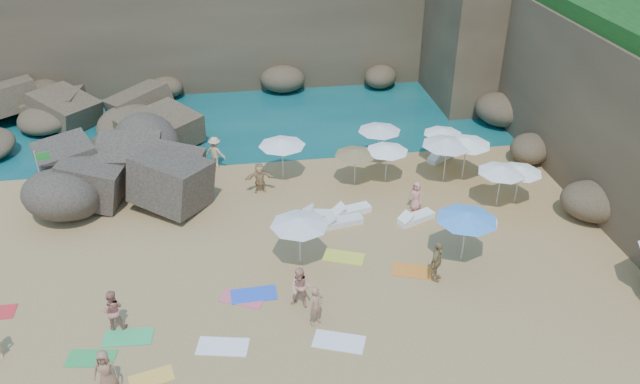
{
  "coord_description": "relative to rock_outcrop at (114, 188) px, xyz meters",
  "views": [
    {
      "loc": [
        -1.61,
        -20.93,
        16.32
      ],
      "look_at": [
        2.0,
        3.0,
        2.0
      ],
      "focal_mm": 35.0,
      "sensor_mm": 36.0,
      "label": 1
    }
  ],
  "objects": [
    {
      "name": "parasol_6",
      "position": [
        12.46,
        -1.38,
        1.88
      ],
      "size": [
        2.16,
        2.16,
        2.04
      ],
      "color": "silver",
      "rests_on": "ground"
    },
    {
      "name": "parasol_2",
      "position": [
        19.0,
        -4.54,
        2.03
      ],
      "size": [
        2.34,
        2.34,
        2.21
      ],
      "color": "silver",
      "rests_on": "ground"
    },
    {
      "name": "cliff_right",
      "position": [
        27.04,
        -0.3,
        4.0
      ],
      "size": [
        8.0,
        30.0,
        8.0
      ],
      "primitive_type": "cube",
      "color": "brown",
      "rests_on": "ground"
    },
    {
      "name": "person_lie_5",
      "position": [
        8.49,
        -10.56,
        0.33
      ],
      "size": [
        1.58,
        1.95,
        0.67
      ],
      "primitive_type": "imported",
      "rotation": [
        0.0,
        0.0,
        -0.49
      ],
      "color": "#DE997E",
      "rests_on": "ground"
    },
    {
      "name": "seawater",
      "position": [
        8.04,
        21.7,
        0.0
      ],
      "size": [
        120.0,
        120.0,
        0.0
      ],
      "primitive_type": "plane",
      "color": "#0C4751",
      "rests_on": "ground"
    },
    {
      "name": "parasol_3",
      "position": [
        17.7,
        0.4,
        1.86
      ],
      "size": [
        2.14,
        2.14,
        2.02
      ],
      "color": "silver",
      "rests_on": "ground"
    },
    {
      "name": "parasol_0",
      "position": [
        14.25,
        0.9,
        2.06
      ],
      "size": [
        2.37,
        2.37,
        2.24
      ],
      "color": "silver",
      "rests_on": "ground"
    },
    {
      "name": "lounger_5",
      "position": [
        11.16,
        -5.06,
        0.15
      ],
      "size": [
        1.97,
        0.95,
        0.29
      ],
      "primitive_type": "cube",
      "rotation": [
        0.0,
        0.0,
        0.18
      ],
      "color": "silver",
      "rests_on": "ground"
    },
    {
      "name": "towel_3",
      "position": [
        0.79,
        -12.22,
        0.01
      ],
      "size": [
        1.8,
        1.11,
        0.03
      ],
      "primitive_type": "cube",
      "rotation": [
        0.0,
        0.0,
        -0.16
      ],
      "color": "green",
      "rests_on": "ground"
    },
    {
      "name": "cliff_corner",
      "position": [
        25.04,
        11.7,
        4.0
      ],
      "size": [
        10.0,
        12.0,
        8.0
      ],
      "primitive_type": "cube",
      "color": "brown",
      "rests_on": "ground"
    },
    {
      "name": "cliff_back",
      "position": [
        10.04,
        16.7,
        4.0
      ],
      "size": [
        44.0,
        8.0,
        8.0
      ],
      "primitive_type": "cube",
      "color": "brown",
      "rests_on": "ground"
    },
    {
      "name": "parasol_1",
      "position": [
        14.14,
        -1.32,
        1.93
      ],
      "size": [
        2.23,
        2.23,
        2.11
      ],
      "color": "silver",
      "rests_on": "ground"
    },
    {
      "name": "towel_11",
      "position": [
        1.96,
        -11.34,
        0.02
      ],
      "size": [
        1.84,
        1.0,
        0.03
      ],
      "primitive_type": "cube",
      "rotation": [
        0.0,
        0.0,
        -0.06
      ],
      "color": "#34B760",
      "rests_on": "ground"
    },
    {
      "name": "parasol_7",
      "position": [
        20.0,
        -4.41,
        1.89
      ],
      "size": [
        2.18,
        2.18,
        2.06
      ],
      "color": "silver",
      "rests_on": "ground"
    },
    {
      "name": "lounger_3",
      "position": [
        11.76,
        -4.16,
        0.15
      ],
      "size": [
        1.99,
        1.09,
        0.29
      ],
      "primitive_type": "cube",
      "rotation": [
        0.0,
        0.0,
        0.26
      ],
      "color": "white",
      "rests_on": "ground"
    },
    {
      "name": "flag_pole",
      "position": [
        -2.63,
        -2.07,
        2.17
      ],
      "size": [
        0.65,
        0.22,
        3.41
      ],
      "color": "silver",
      "rests_on": "ground"
    },
    {
      "name": "person_stand_3",
      "position": [
        14.2,
        -9.71,
        0.91
      ],
      "size": [
        0.99,
        1.13,
        1.83
      ],
      "primitive_type": "imported",
      "rotation": [
        0.0,
        0.0,
        0.95
      ],
      "color": "olive",
      "rests_on": "ground"
    },
    {
      "name": "person_stand_2",
      "position": [
        5.3,
        1.6,
        0.89
      ],
      "size": [
        1.24,
        1.0,
        1.79
      ],
      "primitive_type": "imported",
      "rotation": [
        0.0,
        0.0,
        2.61
      ],
      "color": "#E9BB84",
      "rests_on": "ground"
    },
    {
      "name": "lounger_1",
      "position": [
        10.24,
        -4.3,
        0.14
      ],
      "size": [
        1.89,
        0.97,
        0.28
      ],
      "primitive_type": "cube",
      "rotation": [
        0.0,
        0.0,
        -0.22
      ],
      "color": "silver",
      "rests_on": "ground"
    },
    {
      "name": "towel_12",
      "position": [
        10.73,
        -7.65,
        0.02
      ],
      "size": [
        1.97,
        1.48,
        0.03
      ],
      "primitive_type": "cube",
      "rotation": [
        0.0,
        0.0,
        -0.38
      ],
      "color": "yellow",
      "rests_on": "ground"
    },
    {
      "name": "person_lie_4",
      "position": [
        8.94,
        -11.62,
        0.2
      ],
      "size": [
        1.38,
        1.72,
        0.4
      ],
      "primitive_type": "imported",
      "rotation": [
        0.0,
        0.0,
        0.55
      ],
      "color": "#A77353",
      "rests_on": "ground"
    },
    {
      "name": "rock_promontory",
      "position": [
        -2.96,
        7.7,
        0.0
      ],
      "size": [
        12.0,
        7.0,
        2.0
      ],
      "primitive_type": null,
      "color": "brown",
      "rests_on": "ground"
    },
    {
      "name": "towel_4",
      "position": [
        2.98,
        -13.47,
        0.01
      ],
      "size": [
        1.63,
        1.09,
        0.03
      ],
      "primitive_type": "cube",
      "rotation": [
        0.0,
        0.0,
        0.25
      ],
      "color": "#FFB943",
      "rests_on": "ground"
    },
    {
      "name": "person_stand_5",
      "position": [
        7.51,
        -1.43,
        0.81
      ],
      "size": [
        1.52,
        0.49,
        1.62
      ],
      "primitive_type": "imported",
      "rotation": [
        0.0,
        0.0,
        0.04
      ],
      "color": "tan",
      "rests_on": "ground"
    },
    {
      "name": "towel_8",
      "position": [
        6.69,
        -9.6,
        0.02
      ],
      "size": [
        1.87,
        0.99,
        0.03
      ],
      "primitive_type": "cube",
      "rotation": [
        0.0,
        0.0,
        0.04
      ],
      "color": "blue",
      "rests_on": "ground"
    },
    {
      "name": "parasol_10",
      "position": [
        15.75,
        -8.57,
        2.27
      ],
      "size": [
        2.61,
        2.61,
        2.47
      ],
      "color": "silver",
      "rests_on": "ground"
    },
    {
      "name": "marina_masts",
      "position": [
        -8.46,
        21.7,
        3.0
      ],
      "size": [
        3.1,
        0.1,
        6.0
      ],
      "color": "white",
      "rests_on": "ground"
    },
    {
      "name": "rock_outcrop",
      "position": [
        0.0,
        0.0,
        0.0
      ],
      "size": [
        8.27,
        6.93,
        2.89
      ],
      "primitive_type": null,
      "rotation": [
        0.0,
        0.0,
        -0.23
      ],
      "color": "brown",
      "rests_on": "ground"
    },
    {
      "name": "person_lie_2",
      "position": [
        1.62,
        -13.7,
        0.21
      ],
      "size": [
        0.9,
        1.66,
        0.43
      ],
      "primitive_type": "imported",
      "rotation": [
        0.0,
        0.0,
        -0.07
      ],
      "color": "#9C6A4E",
      "rests_on": "ground"
    },
    {
      "name": "parasol_8",
      "position": [
        17.18,
        -1.74,
        2.28
      ],
      "size": [
        2.63,
        2.63,
        2.49
      ],
      "color": "silver",
      "rests_on": "ground"
    },
    {
      "name": "ground",
      "position": [
        8.04,
        -8.3,
        0.0
      ],
      "size": [
        120.0,
        120.0,
        0.0
      ],
      "primitive_type": "plane",
      "color": "tan",
      "rests_on": "ground"
    },
    {
      "name": "lounger_4",
      "position": [
        17.49,
        -6.04,
        0.13
      ],
      "size": [
        1.79,
        0.97,
        0.27
      ],
      "primitive_type": "cube",
      "rotation": [
        0.0,
        0.0,
        -0.25
      ],
      "color": "white",
      "rests_on": "ground"
    },
    {
      "name": "person_stand_1",
      "position": [
        1.47,
        -10.71,
        0.86
      ],
      "size": [
        0.86,
        0.68,
        1.71
      ],
      "primitive_type": "imported",
      "rotation": [
        0.0,
        0.0,
        3.11
      ],
      "color": "#C27161",
      "rests_on": "ground"
    },
    {
      "name": "towel_9",
      "position": [
        6.24,
        -9.76,
        0.02
      ],
      "size": [
        1.93,
        1.51,
        0.03
      ],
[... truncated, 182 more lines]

